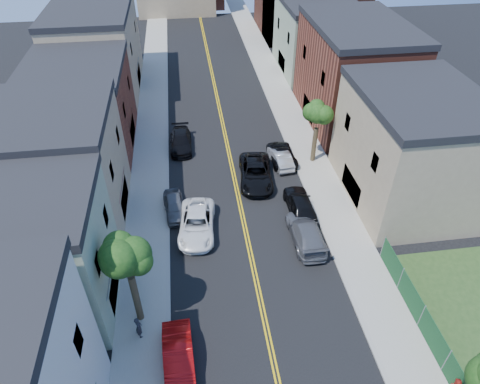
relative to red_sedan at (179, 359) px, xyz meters
name	(u,v)px	position (x,y,z in m)	size (l,w,h in m)	color
sidewalk_left	(151,121)	(-2.40, 29.63, -0.73)	(3.20, 100.00, 0.15)	gray
sidewalk_right	(289,112)	(13.40, 29.63, -0.73)	(3.20, 100.00, 0.15)	gray
curb_left	(167,120)	(-0.65, 29.63, -0.73)	(0.30, 100.00, 0.15)	gray
curb_right	(274,113)	(11.65, 29.63, -0.73)	(0.30, 100.00, 0.15)	gray
bldg_left_palegrn	(30,261)	(-8.50, 5.63, 3.44)	(9.00, 8.00, 8.50)	gray
bldg_left_tan_near	(58,171)	(-8.50, 14.63, 3.69)	(9.00, 10.00, 9.00)	#998466
bldg_left_brick	(82,110)	(-8.50, 25.63, 3.19)	(9.00, 12.00, 8.00)	brown
bldg_left_tan_far	(98,51)	(-8.50, 39.63, 3.94)	(9.00, 16.00, 9.50)	#998466
bldg_right_tan	(410,151)	(19.50, 13.63, 3.69)	(9.00, 12.00, 9.00)	#998466
bldg_right_brick	(353,76)	(19.50, 27.63, 4.19)	(9.00, 14.00, 10.00)	brown
bldg_right_palegrn	(316,39)	(19.50, 41.63, 3.44)	(9.00, 12.00, 8.50)	gray
fence_right	(433,338)	(15.00, -0.87, 0.29)	(0.04, 15.00, 1.90)	#143F1E
tree_left_mid	(124,247)	(-2.38, 3.64, 5.78)	(5.20, 5.20, 9.29)	#3E301F
tree_right_far	(319,108)	(13.42, 19.64, 4.95)	(4.40, 4.40, 8.03)	#3E301F
red_sedan	(179,359)	(0.00, 0.00, 0.00)	(1.71, 4.90, 1.62)	#A80B0B
white_pickup	(197,224)	(1.70, 11.29, 0.01)	(2.71, 5.87, 1.63)	white
grey_car_left	(175,206)	(0.00, 13.79, -0.09)	(1.69, 4.19, 1.43)	#505157
black_car_left	(181,141)	(0.80, 23.88, -0.05)	(2.12, 5.20, 1.51)	black
grey_car_right	(306,232)	(9.94, 9.17, 0.02)	(2.31, 5.68, 1.65)	#56575D
black_car_right	(300,204)	(10.31, 12.47, 0.05)	(2.04, 5.06, 1.72)	black
silver_car_right	(281,158)	(10.21, 19.61, -0.10)	(1.50, 4.29, 1.41)	#A0A3A8
dark_car_right_far	(282,154)	(10.45, 20.33, -0.13)	(2.26, 4.91, 1.36)	black
black_suv_lane	(256,173)	(7.38, 17.26, 0.06)	(2.86, 6.21, 1.73)	black
pedestrian_left	(139,327)	(-2.35, 2.32, 0.19)	(0.62, 0.40, 1.69)	#222128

